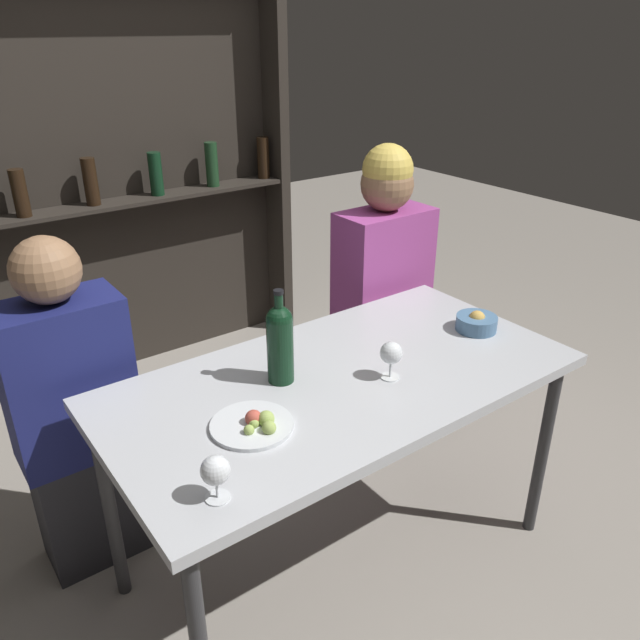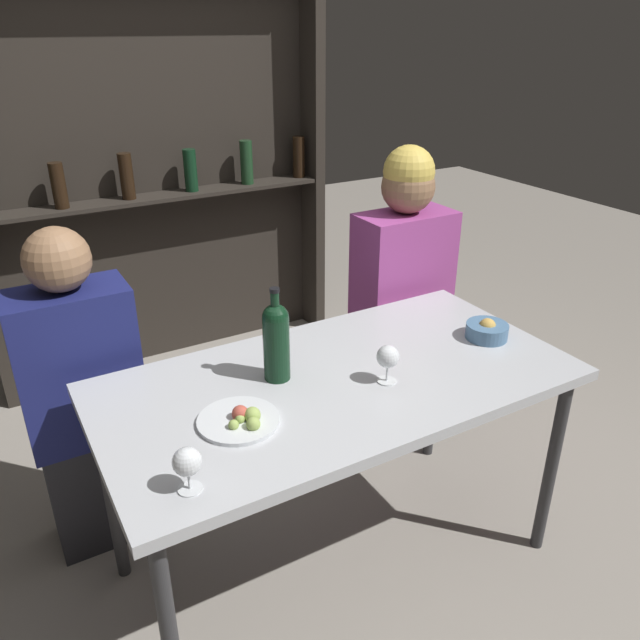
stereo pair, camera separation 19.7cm
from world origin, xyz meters
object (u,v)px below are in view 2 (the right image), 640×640
wine_glass_1 (388,358)px  wine_bottle (276,338)px  snack_bowl (487,330)px  seated_person_left (85,405)px  wine_glass_0 (187,463)px  seated_person_right (401,303)px  food_plate_0 (241,419)px

wine_glass_1 → wine_bottle: bearing=146.2°
wine_bottle → snack_bowl: bearing=-9.3°
seated_person_left → wine_glass_1: bearing=-39.3°
wine_glass_0 → seated_person_left: bearing=97.5°
wine_bottle → wine_glass_0: 0.55m
wine_bottle → seated_person_left: bearing=138.0°
seated_person_left → snack_bowl: bearing=-24.8°
wine_glass_1 → seated_person_right: size_ratio=0.09×
seated_person_left → seated_person_right: seated_person_right is taller
food_plate_0 → wine_bottle: bearing=40.6°
seated_person_right → seated_person_left: bearing=180.0°
snack_bowl → seated_person_right: bearing=82.5°
wine_glass_1 → food_plate_0: size_ratio=0.53×
wine_bottle → wine_glass_0: (-0.41, -0.36, -0.06)m
food_plate_0 → snack_bowl: (0.95, 0.04, 0.02)m
wine_glass_1 → wine_glass_0: bearing=-166.3°
food_plate_0 → seated_person_left: seated_person_left is taller
food_plate_0 → wine_glass_0: bearing=-138.4°
wine_bottle → seated_person_right: 0.99m
wine_bottle → seated_person_left: seated_person_left is taller
snack_bowl → seated_person_right: size_ratio=0.11×
food_plate_0 → seated_person_right: size_ratio=0.17×
snack_bowl → seated_person_left: 1.42m
seated_person_left → seated_person_right: bearing=0.0°
wine_bottle → wine_glass_1: bearing=-33.8°
wine_glass_1 → snack_bowl: 0.48m
wine_glass_1 → snack_bowl: size_ratio=0.84×
wine_glass_0 → snack_bowl: wine_glass_0 is taller
wine_glass_1 → seated_person_left: (-0.80, 0.65, -0.28)m
seated_person_left → food_plate_0: bearing=-63.0°
wine_bottle → seated_person_left: 0.77m
wine_glass_1 → snack_bowl: bearing=7.8°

